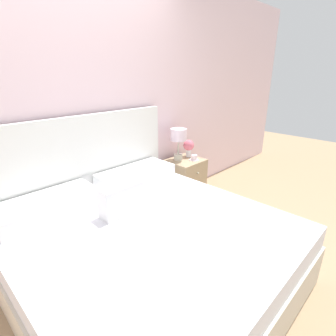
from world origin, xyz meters
TOP-DOWN VIEW (x-y plane):
  - ground_plane at (0.00, 0.00)m, footprint 12.00×12.00m
  - wall_back at (0.00, 0.07)m, footprint 8.00×0.06m
  - bed at (0.00, -0.88)m, footprint 1.90×1.92m
  - nightstand at (1.26, -0.21)m, footprint 0.42×0.41m
  - table_lamp at (1.20, -0.15)m, footprint 0.20×0.20m
  - flower_vase at (1.39, -0.16)m, footprint 0.14×0.14m
  - teacup at (1.33, -0.30)m, footprint 0.13×0.13m

SIDE VIEW (x-z plane):
  - ground_plane at x=0.00m, z-range 0.00..0.00m
  - nightstand at x=1.26m, z-range 0.00..0.56m
  - bed at x=0.00m, z-range -0.32..0.91m
  - teacup at x=1.33m, z-range 0.56..0.62m
  - flower_vase at x=1.39m, z-range 0.58..0.81m
  - table_lamp at x=1.20m, z-range 0.65..1.04m
  - wall_back at x=0.00m, z-range 0.00..2.60m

